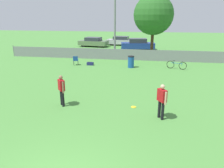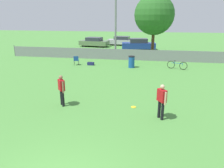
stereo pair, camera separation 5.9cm
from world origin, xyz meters
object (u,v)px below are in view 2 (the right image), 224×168
(player_thrower_red, at_px, (162,99))
(bicycle_sideline, at_px, (177,65))
(parked_car_olive, at_px, (94,42))
(parked_car_silver, at_px, (122,41))
(gear_bag_sideline, at_px, (91,64))
(frisbee_disc, at_px, (134,107))
(parked_car_blue, at_px, (139,44))
(light_pole, at_px, (116,5))
(tree_near_pole, at_px, (154,15))
(player_defender_red, at_px, (62,88))
(trash_bin, at_px, (132,62))
(folding_chair_sideline, at_px, (76,60))

(player_thrower_red, relative_size, bicycle_sideline, 0.97)
(parked_car_olive, distance_m, parked_car_silver, 4.39)
(gear_bag_sideline, bearing_deg, frisbee_disc, -62.34)
(bicycle_sideline, relative_size, parked_car_blue, 0.35)
(frisbee_disc, bearing_deg, light_pole, 103.30)
(tree_near_pole, bearing_deg, gear_bag_sideline, -136.62)
(tree_near_pole, xyz_separation_m, player_defender_red, (-4.31, -14.59, -3.52))
(bicycle_sideline, xyz_separation_m, trash_bin, (-3.85, -0.15, 0.18))
(tree_near_pole, distance_m, parked_car_blue, 6.75)
(frisbee_disc, xyz_separation_m, parked_car_blue, (-1.07, 19.51, 0.68))
(parked_car_silver, bearing_deg, parked_car_blue, -49.96)
(frisbee_disc, distance_m, parked_car_silver, 23.91)
(bicycle_sideline, xyz_separation_m, parked_car_silver, (-6.79, 14.78, 0.34))
(tree_near_pole, relative_size, frisbee_disc, 25.17)
(gear_bag_sideline, height_order, parked_car_blue, parked_car_blue)
(folding_chair_sideline, height_order, parked_car_blue, parked_car_blue)
(parked_car_blue, bearing_deg, player_thrower_red, -91.49)
(bicycle_sideline, bearing_deg, parked_car_silver, 132.53)
(bicycle_sideline, height_order, parked_car_blue, parked_car_blue)
(trash_bin, distance_m, gear_bag_sideline, 3.80)
(player_thrower_red, bearing_deg, parked_car_blue, 153.94)
(player_thrower_red, xyz_separation_m, folding_chair_sideline, (-7.27, 9.77, -0.41))
(player_defender_red, height_order, bicycle_sideline, player_defender_red)
(parked_car_silver, bearing_deg, player_thrower_red, -72.77)
(player_thrower_red, distance_m, folding_chair_sideline, 12.18)
(tree_near_pole, bearing_deg, player_defender_red, -106.44)
(bicycle_sideline, xyz_separation_m, parked_car_olive, (-10.56, 12.54, 0.33))
(player_thrower_red, bearing_deg, trash_bin, 160.33)
(light_pole, distance_m, folding_chair_sideline, 7.28)
(gear_bag_sideline, height_order, parked_car_olive, parked_car_olive)
(player_thrower_red, height_order, trash_bin, player_thrower_red)
(folding_chair_sideline, relative_size, parked_car_blue, 0.18)
(tree_near_pole, relative_size, parked_car_silver, 1.49)
(light_pole, relative_size, trash_bin, 8.99)
(tree_near_pole, bearing_deg, bicycle_sideline, -68.46)
(gear_bag_sideline, bearing_deg, light_pole, 70.28)
(tree_near_pole, distance_m, trash_bin, 6.99)
(player_thrower_red, bearing_deg, frisbee_disc, -161.52)
(light_pole, xyz_separation_m, parked_car_olive, (-4.50, 8.00, -4.69))
(player_thrower_red, bearing_deg, tree_near_pole, 149.28)
(folding_chair_sideline, height_order, trash_bin, trash_bin)
(light_pole, relative_size, folding_chair_sideline, 10.87)
(bicycle_sideline, bearing_deg, trash_bin, -159.89)
(gear_bag_sideline, bearing_deg, player_thrower_red, -59.17)
(light_pole, distance_m, frisbee_disc, 14.73)
(light_pole, xyz_separation_m, parked_car_blue, (2.09, 6.16, -4.67))
(player_defender_red, height_order, parked_car_blue, player_defender_red)
(tree_near_pole, bearing_deg, parked_car_silver, 116.39)
(bicycle_sideline, distance_m, parked_car_olive, 16.40)
(gear_bag_sideline, height_order, parked_car_silver, parked_car_silver)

